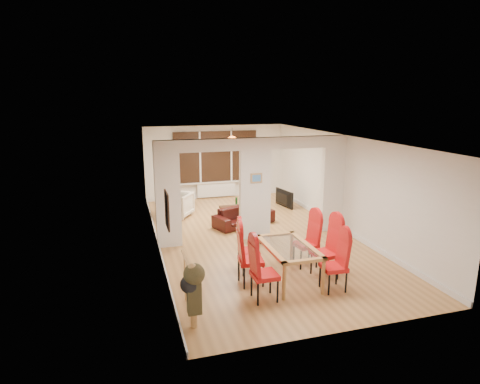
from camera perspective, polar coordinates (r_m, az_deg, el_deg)
name	(u,v)px	position (r m, az deg, el deg)	size (l,w,h in m)	color
floor	(255,237)	(10.55, 2.09, -6.46)	(5.00, 9.00, 0.01)	#B78249
room_walls	(255,189)	(10.18, 2.15, 0.44)	(5.00, 9.00, 2.60)	silver
divider_wall	(255,189)	(10.18, 2.15, 0.44)	(5.00, 0.18, 2.60)	white
bay_window_blinds	(216,157)	(14.36, -3.47, 5.05)	(3.00, 0.08, 1.80)	black
radiator	(216,190)	(14.54, -3.37, 0.34)	(1.40, 0.08, 0.50)	white
pendant_light	(232,141)	(13.25, -1.12, 7.20)	(0.36, 0.36, 0.36)	orange
stair_newel	(188,282)	(6.97, -7.41, -12.53)	(0.40, 1.20, 1.10)	tan
wall_poster	(167,210)	(7.32, -10.35, -2.56)	(0.04, 0.52, 0.67)	gray
pillar_photo	(256,178)	(10.03, 2.34, 1.99)	(0.30, 0.03, 0.25)	#4C8CD8
dining_table	(288,263)	(8.15, 6.88, -9.97)	(0.88, 1.56, 0.73)	#B17B41
dining_chair_la	(265,270)	(7.31, 3.52, -11.05)	(0.45, 0.45, 1.12)	red
dining_chair_lb	(251,256)	(7.86, 1.55, -9.11)	(0.46, 0.46, 1.15)	red
dining_chair_lc	(249,248)	(8.38, 1.29, -7.94)	(0.43, 0.43, 1.07)	red
dining_chair_ra	(334,263)	(7.84, 13.20, -9.79)	(0.44, 0.44, 1.09)	red
dining_chair_rb	(325,249)	(8.33, 12.02, -7.98)	(0.47, 0.47, 1.18)	red
dining_chair_rc	(306,241)	(8.81, 9.33, -6.88)	(0.45, 0.45, 1.12)	red
sofa	(244,216)	(11.46, 0.56, -3.44)	(1.78, 0.70, 0.52)	black
armchair	(177,205)	(12.36, -8.95, -1.80)	(0.80, 0.83, 0.75)	beige
person	(173,191)	(11.91, -9.54, 0.14)	(0.43, 0.65, 1.78)	black
television	(282,199)	(13.38, 5.95, -0.94)	(0.13, 0.98, 0.57)	black
coffee_table	(236,210)	(12.59, -0.51, -2.58)	(1.01, 0.50, 0.23)	#341E11
bottle	(236,201)	(12.63, -0.52, -1.31)	(0.07, 0.07, 0.28)	#143F19
bowl	(235,206)	(12.48, -0.70, -2.04)	(0.23, 0.23, 0.06)	#341E11
shoes	(256,241)	(10.17, 2.27, -6.93)	(0.24, 0.26, 0.10)	black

